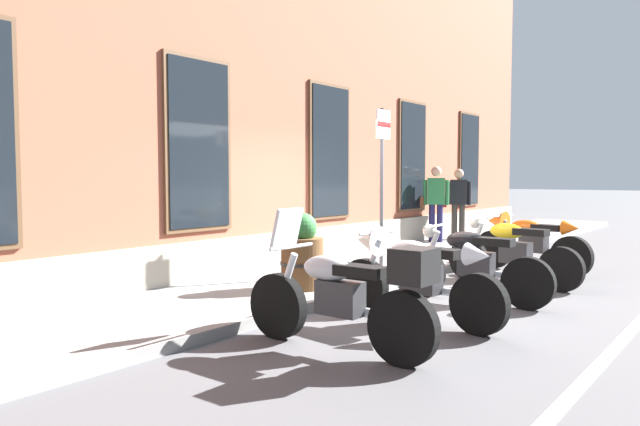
% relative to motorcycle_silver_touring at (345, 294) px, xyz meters
% --- Properties ---
extents(ground_plane, '(140.00, 140.00, 0.00)m').
position_rel_motorcycle_silver_touring_xyz_m(ground_plane, '(2.87, 1.25, -0.55)').
color(ground_plane, '#4C4C4F').
extents(sidewalk, '(28.15, 2.28, 0.13)m').
position_rel_motorcycle_silver_touring_xyz_m(sidewalk, '(2.87, 2.39, -0.49)').
color(sidewalk, slate).
rests_on(sidewalk, ground_plane).
extents(lane_stripe, '(28.15, 0.12, 0.01)m').
position_rel_motorcycle_silver_touring_xyz_m(lane_stripe, '(2.87, -1.95, -0.55)').
color(lane_stripe, silver).
rests_on(lane_stripe, ground_plane).
extents(motorcycle_silver_touring, '(0.62, 2.10, 1.32)m').
position_rel_motorcycle_silver_touring_xyz_m(motorcycle_silver_touring, '(0.00, 0.00, 0.00)').
color(motorcycle_silver_touring, black).
rests_on(motorcycle_silver_touring, ground_plane).
extents(motorcycle_white_sport, '(0.62, 2.18, 1.05)m').
position_rel_motorcycle_silver_touring_xyz_m(motorcycle_white_sport, '(1.45, 0.11, 0.02)').
color(motorcycle_white_sport, black).
rests_on(motorcycle_white_sport, ground_plane).
extents(motorcycle_black_naked, '(0.62, 2.09, 0.99)m').
position_rel_motorcycle_silver_touring_xyz_m(motorcycle_black_naked, '(2.81, -0.01, -0.06)').
color(motorcycle_black_naked, black).
rests_on(motorcycle_black_naked, ground_plane).
extents(motorcycle_yellow_naked, '(0.62, 2.11, 1.00)m').
position_rel_motorcycle_silver_touring_xyz_m(motorcycle_yellow_naked, '(4.32, 0.00, -0.06)').
color(motorcycle_yellow_naked, black).
rests_on(motorcycle_yellow_naked, ground_plane).
extents(motorcycle_orange_sport, '(0.64, 2.07, 1.03)m').
position_rel_motorcycle_silver_touring_xyz_m(motorcycle_orange_sport, '(5.68, 0.22, 0.01)').
color(motorcycle_orange_sport, black).
rests_on(motorcycle_orange_sport, ground_plane).
extents(pedestrian_striped_shirt, '(0.41, 0.61, 1.74)m').
position_rel_motorcycle_silver_touring_xyz_m(pedestrian_striped_shirt, '(7.97, 3.08, 0.56)').
color(pedestrian_striped_shirt, '#1E1E4C').
rests_on(pedestrian_striped_shirt, sidewalk).
extents(pedestrian_dark_jacket, '(0.42, 0.61, 1.69)m').
position_rel_motorcycle_silver_touring_xyz_m(pedestrian_dark_jacket, '(8.80, 2.90, 0.53)').
color(pedestrian_dark_jacket, '#38332D').
rests_on(pedestrian_dark_jacket, sidewalk).
extents(parking_sign, '(0.36, 0.07, 2.56)m').
position_rel_motorcycle_silver_touring_xyz_m(parking_sign, '(3.40, 1.71, 1.22)').
color(parking_sign, '#4C4C51').
rests_on(parking_sign, sidewalk).
extents(barrel_planter, '(0.60, 0.60, 1.02)m').
position_rel_motorcycle_silver_touring_xyz_m(barrel_planter, '(1.69, 1.91, 0.02)').
color(barrel_planter, brown).
rests_on(barrel_planter, sidewalk).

